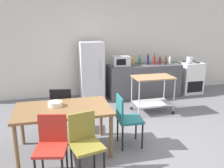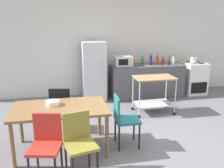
{
  "view_description": "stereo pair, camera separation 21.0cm",
  "coord_description": "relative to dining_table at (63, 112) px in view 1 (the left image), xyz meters",
  "views": [
    {
      "loc": [
        -1.56,
        -3.52,
        2.11
      ],
      "look_at": [
        -0.37,
        1.2,
        0.8
      ],
      "focal_mm": 38.83,
      "sensor_mm": 36.0,
      "label": 1
    },
    {
      "loc": [
        -1.36,
        -3.57,
        2.11
      ],
      "look_at": [
        -0.37,
        1.2,
        0.8
      ],
      "focal_mm": 38.83,
      "sensor_mm": 36.0,
      "label": 2
    }
  ],
  "objects": [
    {
      "name": "chair_teal",
      "position": [
        1.03,
        -0.09,
        -0.15
      ],
      "size": [
        0.41,
        0.41,
        0.89
      ],
      "rotation": [
        0.0,
        0.0,
        1.54
      ],
      "color": "#1E666B",
      "rests_on": "ground_plane"
    },
    {
      "name": "kettle",
      "position": [
        3.66,
        2.36,
        0.33
      ],
      "size": [
        0.24,
        0.17,
        0.19
      ],
      "color": "silver",
      "rests_on": "stove_oven"
    },
    {
      "name": "bottle_hot_sauce",
      "position": [
        2.03,
        2.53,
        0.33
      ],
      "size": [
        0.06,
        0.06,
        0.23
      ],
      "color": "gold",
      "rests_on": "kitchen_counter"
    },
    {
      "name": "ground_plane",
      "position": [
        1.43,
        -0.16,
        -0.67
      ],
      "size": [
        12.0,
        12.0,
        0.0
      ],
      "primitive_type": "plane",
      "color": "slate"
    },
    {
      "name": "chair_red",
      "position": [
        -0.2,
        -0.7,
        -0.15
      ],
      "size": [
        0.48,
        0.48,
        0.89
      ],
      "rotation": [
        0.0,
        0.0,
        -0.22
      ],
      "color": "#B72D23",
      "rests_on": "ground_plane"
    },
    {
      "name": "back_wall",
      "position": [
        1.43,
        3.04,
        0.78
      ],
      "size": [
        8.4,
        0.12,
        2.9
      ],
      "primitive_type": "cube",
      "color": "silver",
      "rests_on": "ground_plane"
    },
    {
      "name": "fruit_bowl",
      "position": [
        -0.12,
        0.11,
        0.12
      ],
      "size": [
        0.23,
        0.23,
        0.07
      ],
      "primitive_type": "cylinder",
      "color": "white",
      "rests_on": "dining_table"
    },
    {
      "name": "bottle_wine",
      "position": [
        2.43,
        2.44,
        0.36
      ],
      "size": [
        0.06,
        0.06,
        0.3
      ],
      "color": "navy",
      "rests_on": "kitchen_counter"
    },
    {
      "name": "chair_black",
      "position": [
        0.01,
        0.69,
        -0.15
      ],
      "size": [
        0.47,
        0.47,
        0.89
      ],
      "rotation": [
        0.0,
        0.0,
        2.95
      ],
      "color": "black",
      "rests_on": "ground_plane"
    },
    {
      "name": "dining_table",
      "position": [
        0.0,
        0.0,
        0.0
      ],
      "size": [
        1.5,
        0.9,
        0.75
      ],
      "color": "brown",
      "rests_on": "ground_plane"
    },
    {
      "name": "bottle_olive_oil",
      "position": [
        3.13,
        2.51,
        0.32
      ],
      "size": [
        0.08,
        0.08,
        0.22
      ],
      "color": "silver",
      "rests_on": "kitchen_counter"
    },
    {
      "name": "bottle_sesame_oil",
      "position": [
        2.22,
        2.53,
        0.33
      ],
      "size": [
        0.06,
        0.06,
        0.25
      ],
      "color": "#1E6628",
      "rests_on": "kitchen_counter"
    },
    {
      "name": "bottle_soy_sauce",
      "position": [
        2.94,
        2.38,
        0.32
      ],
      "size": [
        0.06,
        0.06,
        0.23
      ],
      "color": "#4C2D19",
      "rests_on": "kitchen_counter"
    },
    {
      "name": "microwave",
      "position": [
        1.66,
        2.45,
        0.36
      ],
      "size": [
        0.46,
        0.35,
        0.26
      ],
      "color": "silver",
      "rests_on": "kitchen_counter"
    },
    {
      "name": "bottle_vinegar",
      "position": [
        2.76,
        2.37,
        0.31
      ],
      "size": [
        0.07,
        0.07,
        0.21
      ],
      "color": "maroon",
      "rests_on": "kitchen_counter"
    },
    {
      "name": "kitchen_counter",
      "position": [
        2.33,
        2.44,
        -0.22
      ],
      "size": [
        2.0,
        0.64,
        0.9
      ],
      "primitive_type": "cube",
      "color": "#4C4C51",
      "rests_on": "ground_plane"
    },
    {
      "name": "chair_olive",
      "position": [
        0.24,
        -0.74,
        -0.15
      ],
      "size": [
        0.48,
        0.48,
        0.89
      ],
      "rotation": [
        0.0,
        0.0,
        0.23
      ],
      "color": "olive",
      "rests_on": "ground_plane"
    },
    {
      "name": "bottle_sparkling_water",
      "position": [
        2.6,
        2.39,
        0.36
      ],
      "size": [
        0.06,
        0.06,
        0.31
      ],
      "color": "maroon",
      "rests_on": "kitchen_counter"
    },
    {
      "name": "kitchen_cart",
      "position": [
        2.09,
        1.26,
        -0.1
      ],
      "size": [
        0.91,
        0.57,
        0.85
      ],
      "color": "#A37A51",
      "rests_on": "ground_plane"
    },
    {
      "name": "stove_oven",
      "position": [
        3.78,
        2.46,
        -0.22
      ],
      "size": [
        0.6,
        0.61,
        0.92
      ],
      "color": "white",
      "rests_on": "ground_plane"
    },
    {
      "name": "refrigerator",
      "position": [
        0.88,
        2.54,
        0.1
      ],
      "size": [
        0.6,
        0.63,
        1.55
      ],
      "color": "silver",
      "rests_on": "ground_plane"
    }
  ]
}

